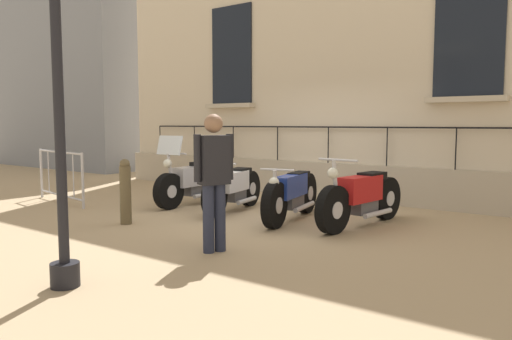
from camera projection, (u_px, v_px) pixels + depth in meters
name	position (u px, v px, depth m)	size (l,w,h in m)	color
ground_plane	(262.00, 215.00, 8.63)	(60.00, 60.00, 0.00)	tan
building_facade	(339.00, 25.00, 10.51)	(0.82, 12.29, 7.57)	beige
motorcycle_silver	(192.00, 182.00, 9.69)	(2.03, 0.69, 1.36)	black
motorcycle_white	(233.00, 188.00, 8.94)	(1.99, 0.71, 0.93)	black
motorcycle_blue	(292.00, 194.00, 8.15)	(2.15, 0.69, 0.90)	black
motorcycle_red	(361.00, 198.00, 7.65)	(2.24, 0.69, 1.08)	black
crowd_barrier	(60.00, 175.00, 9.91)	(0.36, 2.01, 1.05)	#B7B7BF
bollard	(125.00, 191.00, 7.81)	(0.18, 0.18, 1.04)	brown
pedestrian_standing	(214.00, 175.00, 6.08)	(0.50, 0.34, 1.71)	#23283D
distant_building	(77.00, 60.00, 18.38)	(3.04, 7.22, 7.85)	gray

